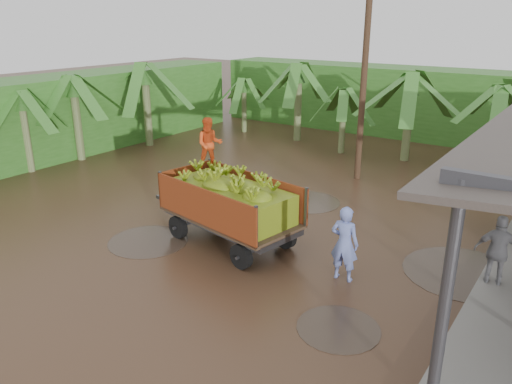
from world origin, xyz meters
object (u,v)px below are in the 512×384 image
man_blue (344,244)px  man_grey (498,252)px  banana_trailer (229,202)px  utility_pole (364,82)px

man_blue → man_grey: 3.60m
banana_trailer → man_grey: size_ratio=3.16×
utility_pole → man_grey: bearing=-43.9°
man_grey → man_blue: bearing=20.6°
man_blue → man_grey: man_blue is taller
utility_pole → banana_trailer: bearing=-93.6°
man_grey → utility_pole: (-6.24, 6.00, 2.89)m
banana_trailer → utility_pole: size_ratio=0.77×
man_blue → utility_pole: utility_pole is taller
man_grey → utility_pole: 9.12m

